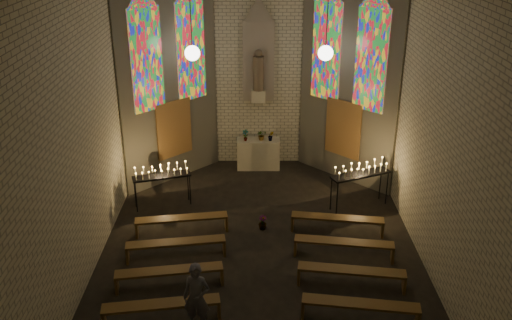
# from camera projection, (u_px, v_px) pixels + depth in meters

# --- Properties ---
(floor) EXTENTS (12.00, 12.00, 0.00)m
(floor) POSITION_uv_depth(u_px,v_px,m) (260.00, 258.00, 14.17)
(floor) COLOR black
(floor) RESTS_ON ground
(room) EXTENTS (8.22, 12.43, 7.00)m
(room) POSITION_uv_depth(u_px,v_px,m) (259.00, 77.00, 15.75)
(room) COLOR beige
(room) RESTS_ON ground
(altar) EXTENTS (1.40, 0.60, 1.00)m
(altar) POSITION_uv_depth(u_px,v_px,m) (258.00, 154.00, 18.95)
(altar) COLOR beige
(altar) RESTS_ON ground
(flower_vase_left) EXTENTS (0.25, 0.21, 0.39)m
(flower_vase_left) POSITION_uv_depth(u_px,v_px,m) (245.00, 135.00, 18.59)
(flower_vase_left) COLOR #4C723F
(flower_vase_left) RESTS_ON altar
(flower_vase_center) EXTENTS (0.37, 0.34, 0.34)m
(flower_vase_center) POSITION_uv_depth(u_px,v_px,m) (262.00, 135.00, 18.68)
(flower_vase_center) COLOR #4C723F
(flower_vase_center) RESTS_ON altar
(flower_vase_right) EXTENTS (0.19, 0.15, 0.34)m
(flower_vase_right) POSITION_uv_depth(u_px,v_px,m) (271.00, 136.00, 18.61)
(flower_vase_right) COLOR #4C723F
(flower_vase_right) RESTS_ON altar
(aisle_flower_pot) EXTENTS (0.27, 0.27, 0.40)m
(aisle_flower_pot) POSITION_uv_depth(u_px,v_px,m) (263.00, 223.00, 15.39)
(aisle_flower_pot) COLOR #4C723F
(aisle_flower_pot) RESTS_ON ground
(votive_stand_left) EXTENTS (1.70, 0.86, 1.21)m
(votive_stand_left) POSITION_uv_depth(u_px,v_px,m) (161.00, 173.00, 16.27)
(votive_stand_left) COLOR black
(votive_stand_left) RESTS_ON ground
(votive_stand_right) EXTENTS (1.81, 1.09, 1.31)m
(votive_stand_right) POSITION_uv_depth(u_px,v_px,m) (361.00, 171.00, 16.19)
(votive_stand_right) COLOR black
(votive_stand_right) RESTS_ON ground
(pew_left_0) EXTENTS (2.47, 0.70, 0.47)m
(pew_left_0) POSITION_uv_depth(u_px,v_px,m) (182.00, 220.00, 15.15)
(pew_left_0) COLOR #553C18
(pew_left_0) RESTS_ON ground
(pew_right_0) EXTENTS (2.47, 0.70, 0.47)m
(pew_right_0) POSITION_uv_depth(u_px,v_px,m) (337.00, 220.00, 15.16)
(pew_right_0) COLOR #553C18
(pew_right_0) RESTS_ON ground
(pew_left_1) EXTENTS (2.47, 0.70, 0.47)m
(pew_left_1) POSITION_uv_depth(u_px,v_px,m) (176.00, 244.00, 14.05)
(pew_left_1) COLOR #553C18
(pew_left_1) RESTS_ON ground
(pew_right_1) EXTENTS (2.47, 0.70, 0.47)m
(pew_right_1) POSITION_uv_depth(u_px,v_px,m) (344.00, 244.00, 14.07)
(pew_right_1) COLOR #553C18
(pew_right_1) RESTS_ON ground
(pew_left_2) EXTENTS (2.47, 0.70, 0.47)m
(pew_left_2) POSITION_uv_depth(u_px,v_px,m) (169.00, 273.00, 12.96)
(pew_left_2) COLOR #553C18
(pew_left_2) RESTS_ON ground
(pew_right_2) EXTENTS (2.47, 0.70, 0.47)m
(pew_right_2) POSITION_uv_depth(u_px,v_px,m) (351.00, 272.00, 12.97)
(pew_right_2) COLOR #553C18
(pew_right_2) RESTS_ON ground
(pew_left_3) EXTENTS (2.47, 0.70, 0.47)m
(pew_left_3) POSITION_uv_depth(u_px,v_px,m) (161.00, 306.00, 11.86)
(pew_left_3) COLOR #553C18
(pew_left_3) RESTS_ON ground
(pew_right_3) EXTENTS (2.47, 0.70, 0.47)m
(pew_right_3) POSITION_uv_depth(u_px,v_px,m) (360.00, 306.00, 11.87)
(pew_right_3) COLOR #553C18
(pew_right_3) RESTS_ON ground
(visitor) EXTENTS (0.61, 0.46, 1.53)m
(visitor) POSITION_uv_depth(u_px,v_px,m) (197.00, 297.00, 11.52)
(visitor) COLOR #4C4D56
(visitor) RESTS_ON ground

